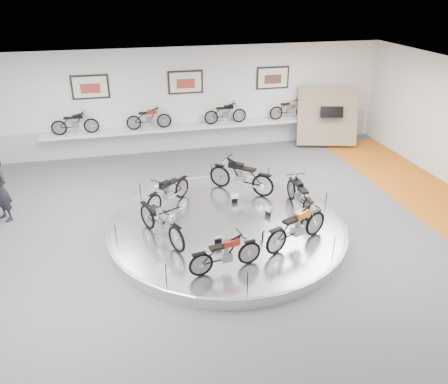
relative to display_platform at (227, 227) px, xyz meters
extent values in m
plane|color=#535356|center=(0.00, -0.30, -0.15)|extent=(16.00, 16.00, 0.00)
plane|color=white|center=(0.00, -0.30, 3.85)|extent=(16.00, 16.00, 0.00)
plane|color=white|center=(0.00, 6.70, 1.85)|extent=(16.00, 0.00, 16.00)
cube|color=#BCBCBA|center=(0.00, 6.68, 0.40)|extent=(15.68, 0.04, 1.10)
cylinder|color=silver|center=(0.00, 0.00, 0.00)|extent=(6.40, 6.40, 0.30)
torus|color=#B2B2BA|center=(0.00, 0.00, 0.12)|extent=(6.40, 6.40, 0.10)
cube|color=silver|center=(0.00, 6.40, 0.85)|extent=(11.00, 0.55, 0.10)
cube|color=silver|center=(-3.50, 6.66, 2.55)|extent=(1.35, 0.06, 0.88)
cube|color=silver|center=(0.00, 6.66, 2.55)|extent=(1.35, 0.06, 0.88)
cube|color=silver|center=(3.50, 6.66, 2.55)|extent=(1.35, 0.06, 0.88)
cube|color=#948660|center=(5.60, 5.80, 1.10)|extent=(2.56, 1.52, 2.30)
imported|color=black|center=(-6.02, 2.18, 0.80)|extent=(0.81, 0.82, 1.90)
camera|label=1|loc=(-2.47, -9.95, 6.10)|focal=35.00mm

